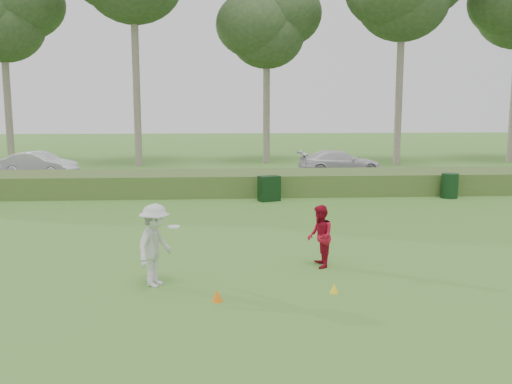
{
  "coord_description": "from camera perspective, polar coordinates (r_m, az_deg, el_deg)",
  "views": [
    {
      "loc": [
        -1.06,
        -12.32,
        3.88
      ],
      "look_at": [
        0.0,
        4.0,
        1.3
      ],
      "focal_mm": 40.0,
      "sensor_mm": 36.0,
      "label": 1
    }
  ],
  "objects": [
    {
      "name": "tree_4",
      "position": [
        37.25,
        1.07,
        16.23
      ],
      "size": [
        6.24,
        6.24,
        11.5
      ],
      "color": "gray",
      "rests_on": "ground"
    },
    {
      "name": "trash_bin",
      "position": [
        24.61,
        18.79,
        0.6
      ],
      "size": [
        0.87,
        0.87,
        1.01
      ],
      "primitive_type": "cylinder",
      "rotation": [
        0.0,
        0.0,
        0.37
      ],
      "color": "black",
      "rests_on": "ground"
    },
    {
      "name": "cone_yellow",
      "position": [
        11.98,
        7.82,
        -9.51
      ],
      "size": [
        0.18,
        0.18,
        0.2
      ],
      "primitive_type": "cone",
      "color": "yellow",
      "rests_on": "ground"
    },
    {
      "name": "tree_2",
      "position": [
        38.9,
        -24.06,
        15.73
      ],
      "size": [
        6.5,
        6.5,
        12.0
      ],
      "color": "gray",
      "rests_on": "ground"
    },
    {
      "name": "park_road",
      "position": [
        29.6,
        -1.63,
        1.49
      ],
      "size": [
        80.0,
        6.0,
        0.06
      ],
      "primitive_type": "cube",
      "color": "#2D2D2D",
      "rests_on": "ground"
    },
    {
      "name": "reed_strip",
      "position": [
        24.59,
        -1.21,
        0.94
      ],
      "size": [
        80.0,
        3.0,
        0.9
      ],
      "primitive_type": "cube",
      "color": "#3E5E25",
      "rests_on": "ground"
    },
    {
      "name": "utility_cabinet",
      "position": [
        22.58,
        1.32,
        0.35
      ],
      "size": [
        0.93,
        0.75,
        1.0
      ],
      "primitive_type": "cube",
      "rotation": [
        0.0,
        0.0,
        0.36
      ],
      "color": "black",
      "rests_on": "ground"
    },
    {
      "name": "player_white",
      "position": [
        12.3,
        -10.06,
        -5.26
      ],
      "size": [
        1.07,
        1.31,
        1.77
      ],
      "rotation": [
        0.0,
        0.0,
        1.15
      ],
      "color": "silver",
      "rests_on": "ground"
    },
    {
      "name": "player_red",
      "position": [
        13.6,
        6.42,
        -4.43
      ],
      "size": [
        0.58,
        0.73,
        1.49
      ],
      "primitive_type": "imported",
      "rotation": [
        0.0,
        0.0,
        -1.59
      ],
      "color": "#A30D24",
      "rests_on": "ground"
    },
    {
      "name": "ground",
      "position": [
        12.96,
        1.16,
        -8.46
      ],
      "size": [
        120.0,
        120.0,
        0.0
      ],
      "primitive_type": "plane",
      "color": "#3B7426",
      "rests_on": "ground"
    },
    {
      "name": "cone_orange",
      "position": [
        11.42,
        -3.9,
        -10.29
      ],
      "size": [
        0.22,
        0.22,
        0.24
      ],
      "primitive_type": "cone",
      "color": "orange",
      "rests_on": "ground"
    },
    {
      "name": "car_right",
      "position": [
        30.74,
        8.4,
        2.94
      ],
      "size": [
        4.52,
        2.03,
        1.29
      ],
      "primitive_type": "imported",
      "rotation": [
        0.0,
        0.0,
        1.62
      ],
      "color": "silver",
      "rests_on": "park_road"
    },
    {
      "name": "car_mid",
      "position": [
        31.6,
        -20.83,
        2.61
      ],
      "size": [
        4.14,
        2.55,
        1.29
      ],
      "primitive_type": "imported",
      "rotation": [
        0.0,
        0.0,
        1.24
      ],
      "color": "silver",
      "rests_on": "park_road"
    }
  ]
}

